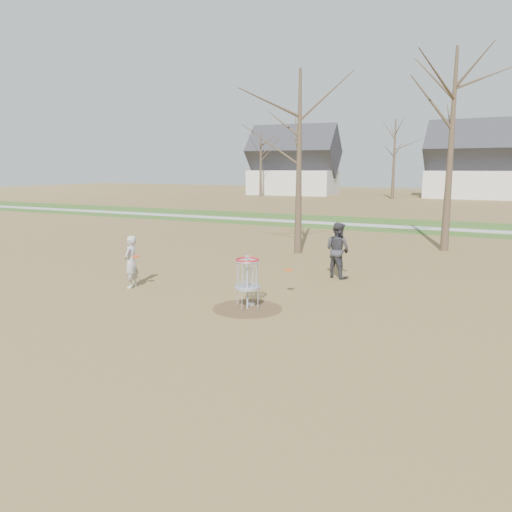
{
  "coord_description": "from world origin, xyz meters",
  "views": [
    {
      "loc": [
        5.72,
        -11.0,
        3.58
      ],
      "look_at": [
        -0.5,
        1.5,
        1.1
      ],
      "focal_mm": 35.0,
      "sensor_mm": 36.0,
      "label": 1
    }
  ],
  "objects_px": {
    "player_standing": "(131,262)",
    "disc_golf_basket": "(247,274)",
    "disc_grounded": "(251,304)",
    "player_throwing": "(338,250)"
  },
  "relations": [
    {
      "from": "disc_golf_basket",
      "to": "disc_grounded",
      "type": "bearing_deg",
      "value": 103.37
    },
    {
      "from": "player_standing",
      "to": "disc_golf_basket",
      "type": "bearing_deg",
      "value": 70.1
    },
    {
      "from": "disc_grounded",
      "to": "disc_golf_basket",
      "type": "xyz_separation_m",
      "value": [
        0.09,
        -0.37,
        0.89
      ]
    },
    {
      "from": "player_standing",
      "to": "disc_golf_basket",
      "type": "relative_size",
      "value": 1.17
    },
    {
      "from": "player_throwing",
      "to": "disc_golf_basket",
      "type": "relative_size",
      "value": 1.35
    },
    {
      "from": "player_throwing",
      "to": "disc_grounded",
      "type": "height_order",
      "value": "player_throwing"
    },
    {
      "from": "player_standing",
      "to": "disc_grounded",
      "type": "height_order",
      "value": "player_standing"
    },
    {
      "from": "disc_grounded",
      "to": "player_throwing",
      "type": "bearing_deg",
      "value": 76.51
    },
    {
      "from": "player_standing",
      "to": "player_throwing",
      "type": "bearing_deg",
      "value": 115.65
    },
    {
      "from": "player_standing",
      "to": "disc_golf_basket",
      "type": "height_order",
      "value": "player_standing"
    }
  ]
}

